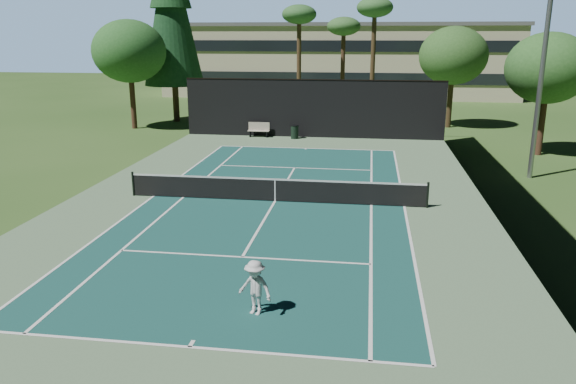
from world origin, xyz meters
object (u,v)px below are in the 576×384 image
tennis_net (275,189)px  tennis_ball_d (184,181)px  trash_bin (295,132)px  player (255,288)px  park_bench (259,129)px  tennis_ball_c (357,191)px  tennis_ball_b (284,197)px

tennis_net → tennis_ball_d: tennis_net is taller
tennis_ball_d → trash_bin: size_ratio=0.07×
player → trash_bin: bearing=116.0°
park_bench → trash_bin: bearing=-7.4°
tennis_net → park_bench: bearing=103.6°
tennis_net → tennis_ball_d: size_ratio=197.80×
player → tennis_ball_c: bearing=100.0°
tennis_net → tennis_ball_b: (0.29, 0.57, -0.52)m
tennis_ball_c → trash_bin: 14.05m
tennis_ball_c → trash_bin: (-4.64, 13.26, 0.44)m
tennis_net → tennis_ball_d: (-4.97, 2.71, -0.52)m
tennis_net → trash_bin: tennis_net is taller
tennis_net → trash_bin: 15.34m
tennis_ball_b → tennis_ball_d: tennis_ball_b is taller
tennis_ball_b → tennis_ball_c: 3.49m
tennis_ball_b → trash_bin: size_ratio=0.07×
park_bench → tennis_ball_b: bearing=-74.9°
tennis_net → tennis_ball_c: size_ratio=171.54×
tennis_net → park_bench: tennis_net is taller
tennis_net → tennis_ball_c: (3.45, 2.04, -0.52)m
tennis_net → trash_bin: bearing=94.4°
tennis_ball_d → player: bearing=-64.3°
tennis_ball_c → tennis_ball_d: bearing=175.5°
tennis_net → player: 10.13m
tennis_ball_b → tennis_ball_d: bearing=157.9°
tennis_ball_d → park_bench: park_bench is taller
tennis_ball_b → player: bearing=-85.2°
player → trash_bin: size_ratio=1.55×
tennis_net → tennis_ball_d: bearing=151.4°
player → park_bench: bearing=121.6°
park_bench → trash_bin: size_ratio=1.59×
tennis_ball_c → trash_bin: bearing=109.3°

